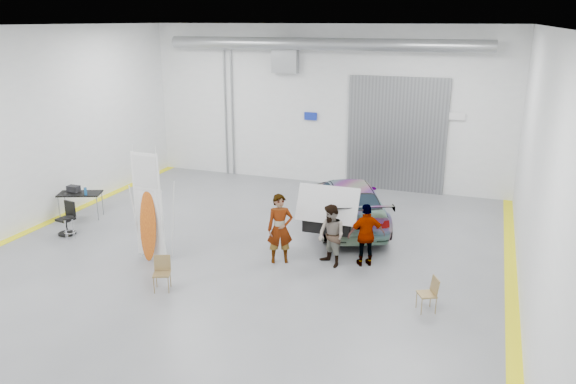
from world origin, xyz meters
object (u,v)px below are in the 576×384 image
(person_b, at_px, (331,236))
(surfboard_display, at_px, (149,215))
(person_a, at_px, (280,229))
(person_c, at_px, (366,235))
(work_table, at_px, (78,193))
(office_chair, at_px, (67,220))
(folding_chair_near, at_px, (162,280))
(shop_stool, at_px, (70,228))
(folding_chair_far, at_px, (426,301))
(sedan_car, at_px, (347,202))

(person_b, xyz_separation_m, surfboard_display, (-4.60, -1.28, 0.43))
(person_a, relative_size, surfboard_display, 0.60)
(person_c, bearing_deg, work_table, -31.35)
(person_a, distance_m, person_b, 1.34)
(person_c, height_order, office_chair, person_c)
(person_c, height_order, folding_chair_near, person_c)
(person_a, xyz_separation_m, shop_stool, (-6.35, -0.57, -0.60))
(office_chair, bearing_deg, folding_chair_near, -15.89)
(folding_chair_far, xyz_separation_m, work_table, (-11.26, 2.41, 0.59))
(shop_stool, xyz_separation_m, office_chair, (-0.32, 0.29, 0.10))
(person_a, xyz_separation_m, work_table, (-7.32, 1.05, -0.10))
(work_table, relative_size, office_chair, 1.51)
(folding_chair_far, height_order, shop_stool, folding_chair_far)
(shop_stool, relative_size, work_table, 0.45)
(surfboard_display, height_order, office_chair, surfboard_display)
(sedan_car, bearing_deg, work_table, -8.13)
(sedan_car, distance_m, person_b, 3.15)
(surfboard_display, xyz_separation_m, folding_chair_near, (1.23, -1.43, -1.00))
(person_c, height_order, folding_chair_far, person_c)
(folding_chair_near, bearing_deg, person_b, 15.60)
(work_table, bearing_deg, shop_stool, -59.13)
(person_c, xyz_separation_m, folding_chair_far, (1.78, -1.91, -0.59))
(folding_chair_far, xyz_separation_m, shop_stool, (-10.29, 0.78, 0.09))
(surfboard_display, bearing_deg, work_table, 156.07)
(work_table, xyz_separation_m, office_chair, (0.65, -1.33, -0.40))
(office_chair, bearing_deg, person_a, 11.80)
(person_b, distance_m, person_c, 0.91)
(office_chair, bearing_deg, folding_chair_far, 3.64)
(person_a, bearing_deg, sedan_car, 48.68)
(person_b, xyz_separation_m, work_table, (-8.64, 0.82, 0.01))
(sedan_car, relative_size, office_chair, 5.14)
(folding_chair_far, distance_m, shop_stool, 10.32)
(person_c, distance_m, surfboard_display, 5.69)
(folding_chair_far, bearing_deg, surfboard_display, -119.81)
(person_b, bearing_deg, folding_chair_far, 4.35)
(person_a, relative_size, person_b, 1.13)
(shop_stool, height_order, office_chair, office_chair)
(sedan_car, relative_size, work_table, 3.40)
(shop_stool, xyz_separation_m, work_table, (-0.97, 1.62, 0.50))
(person_c, distance_m, office_chair, 8.89)
(person_c, height_order, work_table, person_c)
(folding_chair_near, bearing_deg, sedan_car, 39.61)
(folding_chair_near, xyz_separation_m, shop_stool, (-4.31, 1.90, 0.08))
(person_b, height_order, office_chair, person_b)
(person_b, relative_size, shop_stool, 2.46)
(shop_stool, bearing_deg, folding_chair_near, -23.78)
(person_c, bearing_deg, surfboard_display, -11.98)
(person_c, relative_size, shop_stool, 2.51)
(folding_chair_near, distance_m, shop_stool, 4.71)
(work_table, bearing_deg, surfboard_display, -27.38)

